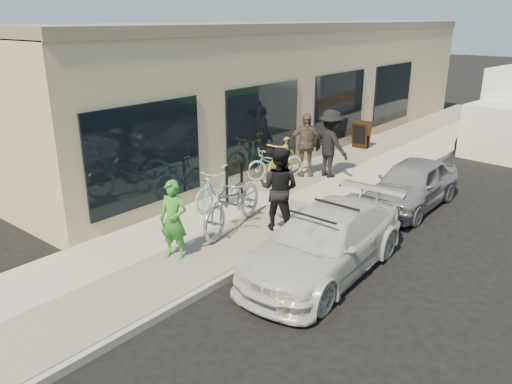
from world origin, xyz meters
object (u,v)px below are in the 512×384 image
Objects in this scene: sedan_silver at (411,184)px; cruiser_bike_c at (282,160)px; man_standing at (279,189)px; sandwich_board at (361,135)px; sedan_white at (325,242)px; woman_rider at (174,220)px; bystander_b at (305,144)px; cruiser_bike_a at (218,187)px; bystander_a at (330,144)px; cruiser_bike_b at (276,163)px; bike_rack at (234,178)px; tandem_bike at (234,202)px.

sedan_silver is 3.49m from cruiser_bike_c.
man_standing is 3.38m from cruiser_bike_c.
sedan_white is (3.62, -8.06, -0.02)m from sandwich_board.
cruiser_bike_c is at bearing 84.81° from woman_rider.
woman_rider reaches higher than cruiser_bike_c.
cruiser_bike_a is at bearing -133.71° from bystander_b.
woman_rider is at bearing 58.30° from man_standing.
cruiser_bike_a is 0.86× the size of bystander_a.
bystander_b is (-3.33, 4.26, 0.45)m from sedan_white.
bystander_a is at bearing 75.01° from cruiser_bike_a.
cruiser_bike_b is 1.00m from bystander_b.
sedan_white is 2.32× the size of man_standing.
sedan_white is at bearing -58.48° from cruiser_bike_c.
bike_rack is 0.54m from cruiser_bike_a.
sedan_silver is at bearing 49.67° from woman_rider.
sedan_white reaches higher than sedan_silver.
man_standing is (2.01, -7.29, 0.42)m from sandwich_board.
woman_rider reaches higher than bike_rack.
bystander_b is (-1.72, 3.49, 0.00)m from man_standing.
bystander_b reaches higher than sedan_silver.
bystander_b is at bearing 87.19° from cruiser_bike_b.
bystander_a is 0.69m from bystander_b.
sedan_silver is 2.11× the size of cruiser_bike_a.
man_standing is 1.10× the size of cruiser_bike_a.
sedan_silver is (3.27, 2.74, -0.16)m from bike_rack.
tandem_bike is 1.42× the size of cruiser_bike_a.
bystander_b is (-1.05, 5.79, 0.14)m from woman_rider.
bystander_b reaches higher than woman_rider.
bike_rack is 3.69m from sedan_white.
sedan_silver is 4.65m from cruiser_bike_a.
man_standing reaches higher than cruiser_bike_a.
man_standing is 0.94× the size of bystander_a.
bystander_b is at bearing 46.28° from bystander_a.
cruiser_bike_c is (-0.16, 2.11, -0.03)m from bike_rack.
sandwich_board is 0.22× the size of sedan_white.
man_standing is (0.72, 0.61, 0.29)m from tandem_bike.
man_standing reaches higher than sandwich_board.
bike_rack is 1.65m from tandem_bike.
cruiser_bike_c reaches higher than cruiser_bike_b.
cruiser_bike_b is 0.92× the size of cruiser_bike_c.
sedan_white is at bearing -17.03° from tandem_bike.
bike_rack is 2.11m from cruiser_bike_b.
cruiser_bike_b is at bearing 99.49° from bike_rack.
sandwich_board is at bearing 78.31° from woman_rider.
bystander_a is at bearing 169.35° from sedan_silver.
bystander_b is (0.43, 0.79, 0.44)m from cruiser_bike_b.
sandwich_board is 0.52× the size of cruiser_bike_b.
sedan_silver is 1.97× the size of cruiser_bike_b.
sedan_silver is 2.28× the size of woman_rider.
cruiser_bike_c is (-0.12, 2.63, 0.08)m from cruiser_bike_a.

